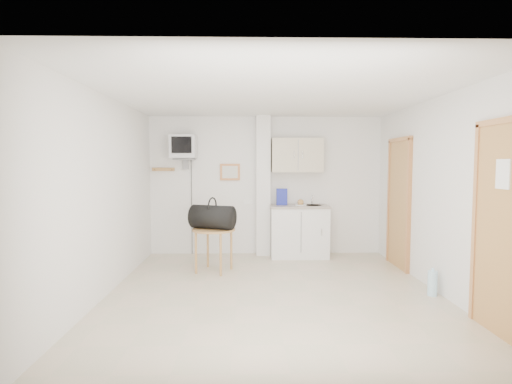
{
  "coord_description": "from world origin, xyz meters",
  "views": [
    {
      "loc": [
        -0.33,
        -5.01,
        1.64
      ],
      "look_at": [
        -0.21,
        0.6,
        1.25
      ],
      "focal_mm": 28.0,
      "sensor_mm": 36.0,
      "label": 1
    }
  ],
  "objects_px": {
    "round_table": "(214,234)",
    "duffel_bag": "(212,217)",
    "water_bottle": "(432,283)",
    "crt_television": "(184,147)"
  },
  "relations": [
    {
      "from": "round_table",
      "to": "duffel_bag",
      "type": "bearing_deg",
      "value": -146.88
    },
    {
      "from": "round_table",
      "to": "duffel_bag",
      "type": "height_order",
      "value": "duffel_bag"
    },
    {
      "from": "round_table",
      "to": "water_bottle",
      "type": "xyz_separation_m",
      "value": [
        2.83,
        -1.19,
        -0.42
      ]
    },
    {
      "from": "crt_television",
      "to": "water_bottle",
      "type": "bearing_deg",
      "value": -32.59
    },
    {
      "from": "crt_television",
      "to": "round_table",
      "type": "xyz_separation_m",
      "value": [
        0.6,
        -1.0,
        -1.36
      ]
    },
    {
      "from": "crt_television",
      "to": "round_table",
      "type": "distance_m",
      "value": 1.79
    },
    {
      "from": "duffel_bag",
      "to": "water_bottle",
      "type": "height_order",
      "value": "duffel_bag"
    },
    {
      "from": "crt_television",
      "to": "water_bottle",
      "type": "distance_m",
      "value": 4.44
    },
    {
      "from": "round_table",
      "to": "duffel_bag",
      "type": "xyz_separation_m",
      "value": [
        -0.02,
        -0.01,
        0.27
      ]
    },
    {
      "from": "water_bottle",
      "to": "round_table",
      "type": "bearing_deg",
      "value": 157.19
    }
  ]
}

